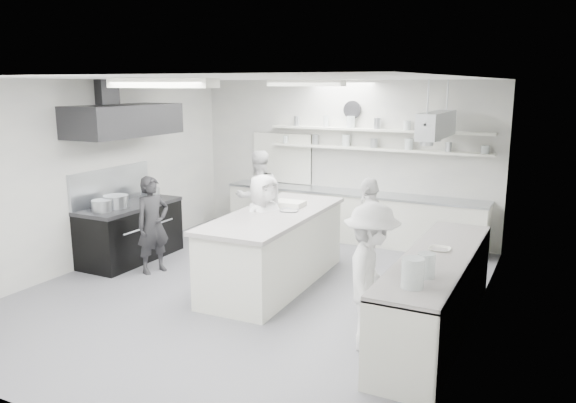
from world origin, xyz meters
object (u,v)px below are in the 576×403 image
at_px(stove, 131,233).
at_px(back_counter, 350,216).
at_px(cook_stove, 153,225).
at_px(cook_back, 258,197).
at_px(right_counter, 436,296).
at_px(prep_island, 274,250).

xyz_separation_m(stove, back_counter, (2.90, 2.80, 0.01)).
distance_m(back_counter, cook_stove, 3.80).
relative_size(back_counter, cook_back, 2.89).
bearing_deg(cook_back, cook_stove, 30.93).
bearing_deg(right_counter, stove, 173.48).
bearing_deg(cook_back, right_counter, 102.48).
bearing_deg(prep_island, stove, 179.13).
distance_m(stove, prep_island, 2.74).
relative_size(prep_island, cook_back, 1.63).
bearing_deg(prep_island, cook_back, 123.76).
distance_m(prep_island, cook_back, 2.35).
distance_m(right_counter, cook_stove, 4.49).
height_order(stove, cook_stove, cook_stove).
height_order(stove, back_counter, back_counter).
xyz_separation_m(stove, prep_island, (2.74, 0.05, 0.07)).
bearing_deg(stove, right_counter, -6.52).
height_order(right_counter, cook_stove, cook_stove).
height_order(back_counter, prep_island, prep_island).
bearing_deg(stove, cook_stove, -23.22).
relative_size(back_counter, cook_stove, 3.26).
xyz_separation_m(back_counter, prep_island, (-0.16, -2.75, 0.06)).
height_order(prep_island, cook_back, cook_back).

